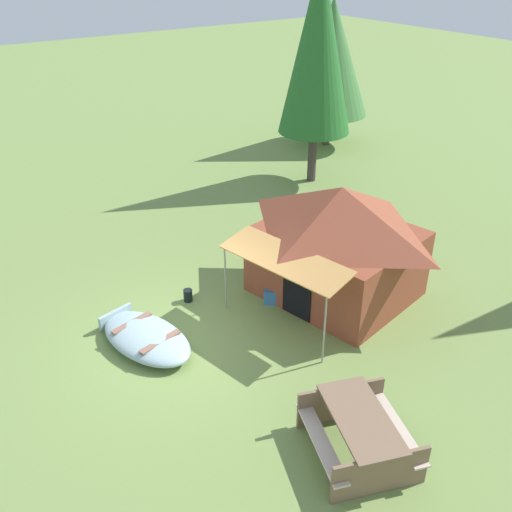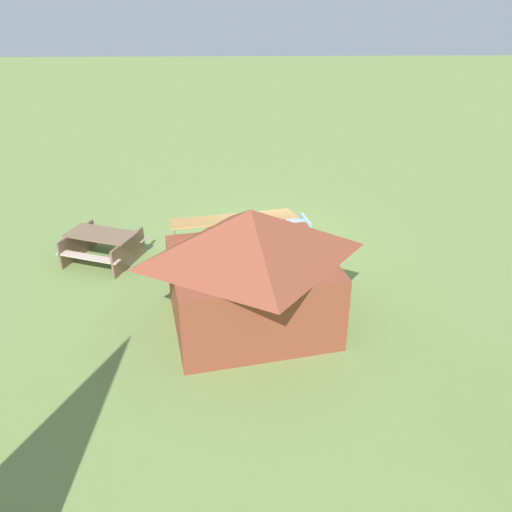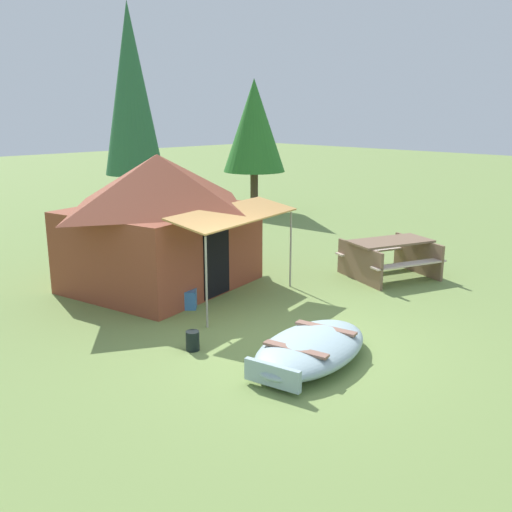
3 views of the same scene
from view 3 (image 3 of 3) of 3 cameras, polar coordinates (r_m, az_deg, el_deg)
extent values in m
plane|color=olive|center=(8.94, 3.40, -8.51)|extent=(80.00, 80.00, 0.00)
ellipsoid|color=#95B0B6|center=(8.26, 5.47, -9.08)|extent=(2.52, 1.72, 0.38)
ellipsoid|color=#343D40|center=(8.25, 5.48, -8.89)|extent=(2.31, 1.54, 0.14)
cube|color=#855C4C|center=(8.59, 6.92, -7.10)|extent=(0.34, 0.96, 0.04)
cube|color=#855C4C|center=(7.83, 3.93, -9.21)|extent=(0.34, 0.96, 0.04)
cube|color=#95B0B6|center=(7.41, 1.63, -11.71)|extent=(0.25, 0.80, 0.29)
cube|color=brown|center=(11.68, -9.44, 0.92)|extent=(3.73, 3.40, 1.60)
pyramid|color=brown|center=(11.45, -9.71, 7.35)|extent=(4.02, 3.67, 1.03)
cube|color=black|center=(10.83, -3.93, -0.68)|extent=(0.75, 0.19, 1.28)
cube|color=tan|center=(10.36, -2.06, 4.22)|extent=(3.02, 1.47, 0.19)
cylinder|color=gray|center=(11.45, 3.45, 0.62)|extent=(0.04, 0.04, 1.52)
cylinder|color=gray|center=(9.29, -4.94, -2.67)|extent=(0.04, 0.04, 1.52)
cube|color=brown|center=(12.45, 13.18, 1.43)|extent=(1.91, 1.38, 0.04)
cube|color=beige|center=(13.03, 11.38, 0.53)|extent=(1.72, 0.83, 0.04)
cube|color=beige|center=(12.05, 14.94, -0.78)|extent=(1.72, 0.83, 0.04)
cube|color=brown|center=(13.02, 15.74, 0.02)|extent=(0.58, 1.47, 0.75)
cube|color=brown|center=(12.10, 10.20, -0.72)|extent=(0.58, 1.47, 0.75)
cube|color=#3770B0|center=(10.52, -6.81, -4.06)|extent=(0.61, 0.61, 0.34)
cylinder|color=black|center=(8.65, -6.30, -8.34)|extent=(0.22, 0.22, 0.29)
cylinder|color=brown|center=(19.71, -11.77, 5.92)|extent=(0.26, 0.26, 1.41)
cone|color=#2B653C|center=(19.52, -12.29, 15.81)|extent=(1.89, 1.89, 5.37)
cylinder|color=#443326|center=(20.20, -0.18, 6.41)|extent=(0.27, 0.27, 1.40)
cone|color=#2C722A|center=(20.02, -0.18, 12.80)|extent=(2.12, 2.12, 3.10)
camera|label=1|loc=(15.23, 43.28, 25.31)|focal=39.80mm
camera|label=2|loc=(20.10, -26.80, 21.78)|focal=36.98mm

